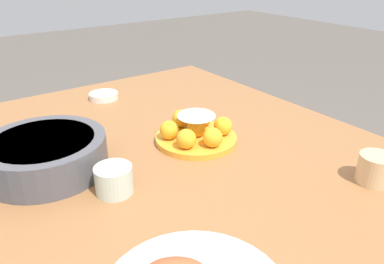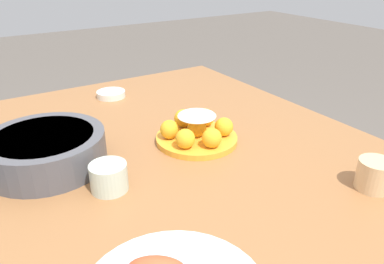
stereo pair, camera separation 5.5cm
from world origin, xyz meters
The scene contains 6 objects.
dining_table centered at (0.00, 0.00, 0.64)m, with size 1.34×0.99×0.73m.
cake_plate centered at (0.03, -0.05, 0.76)m, with size 0.23×0.23×0.09m.
serving_bowl centered at (0.11, 0.33, 0.77)m, with size 0.29×0.29×0.08m.
sauce_bowl centered at (0.49, 0.02, 0.74)m, with size 0.10×0.10×0.02m.
cup_near centered at (-0.37, -0.25, 0.76)m, with size 0.08×0.08×0.07m.
cup_far centered at (-0.07, 0.24, 0.76)m, with size 0.08×0.08×0.06m.
Camera 2 is at (-0.75, 0.46, 1.20)m, focal length 35.00 mm.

